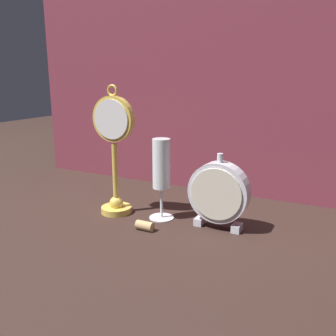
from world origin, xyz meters
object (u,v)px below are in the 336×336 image
mantel_clock_silver (219,193)px  pocket_watch_on_stand (114,152)px  champagne_flute (162,170)px  wine_cork (144,226)px

mantel_clock_silver → pocket_watch_on_stand: bearing=-175.2°
mantel_clock_silver → champagne_flute: (-0.15, -0.00, 0.04)m
pocket_watch_on_stand → champagne_flute: pocket_watch_on_stand is taller
mantel_clock_silver → wine_cork: size_ratio=4.33×
champagne_flute → wine_cork: champagne_flute is taller
mantel_clock_silver → wine_cork: 0.19m
champagne_flute → wine_cork: 0.14m
mantel_clock_silver → wine_cork: mantel_clock_silver is taller
mantel_clock_silver → wine_cork: bearing=-149.4°
pocket_watch_on_stand → wine_cork: (0.12, -0.07, -0.15)m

